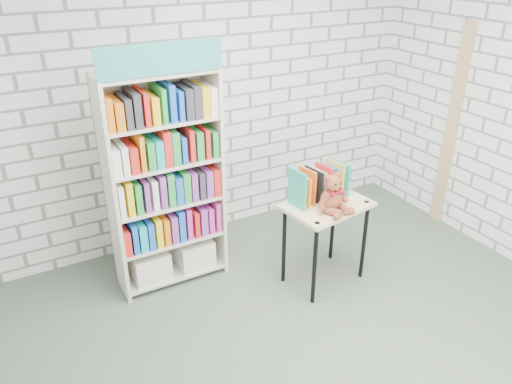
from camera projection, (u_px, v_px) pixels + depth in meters
ground at (322, 341)px, 3.83m from camera, size 4.50×4.50×0.00m
room_shell at (339, 119)px, 3.03m from camera, size 4.52×4.02×2.81m
bookshelf at (165, 181)px, 4.16m from camera, size 0.94×0.37×2.12m
display_table at (326, 215)px, 4.26m from camera, size 0.78×0.60×0.77m
table_books at (319, 183)px, 4.23m from camera, size 0.53×0.29×0.30m
teddy_bear at (333, 196)px, 4.05m from camera, size 0.30×0.28×0.32m
door_trim at (452, 129)px, 5.07m from camera, size 0.05×0.12×2.10m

